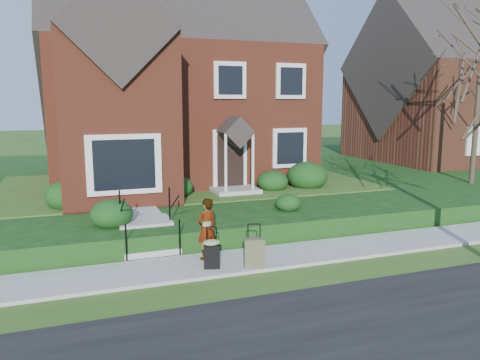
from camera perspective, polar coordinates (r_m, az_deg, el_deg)
name	(u,v)px	position (r m, az deg, el deg)	size (l,w,h in m)	color
ground	(262,260)	(11.67, 2.67, -9.71)	(120.00, 120.00, 0.00)	#2D5119
sidewalk	(262,258)	(11.66, 2.67, -9.53)	(60.00, 1.60, 0.08)	#9E9B93
terrace	(252,175)	(22.90, 1.49, 0.62)	(44.00, 20.00, 0.60)	#10360E
walkway	(132,202)	(15.60, -13.03, -2.61)	(1.20, 6.00, 0.06)	#9E9B93
main_house	(170,67)	(20.24, -8.55, 13.44)	(10.40, 10.20, 9.40)	brown
neighbour_house	(451,76)	(29.32, 24.34, 11.44)	(9.40, 8.00, 9.20)	brown
front_steps	(147,231)	(12.60, -11.25, -6.17)	(1.40, 2.02, 1.50)	#9E9B93
foundation_shrubs	(215,184)	(15.97, -3.05, -0.51)	(10.09, 4.62, 1.10)	#103812
woman	(207,229)	(11.31, -4.08, -5.95)	(0.55, 0.36, 1.50)	#999999
suitcase_black	(212,252)	(10.79, -3.47, -8.78)	(0.47, 0.42, 0.97)	black
suitcase_olive	(254,253)	(10.87, 1.76, -8.84)	(0.52, 0.37, 1.01)	brown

